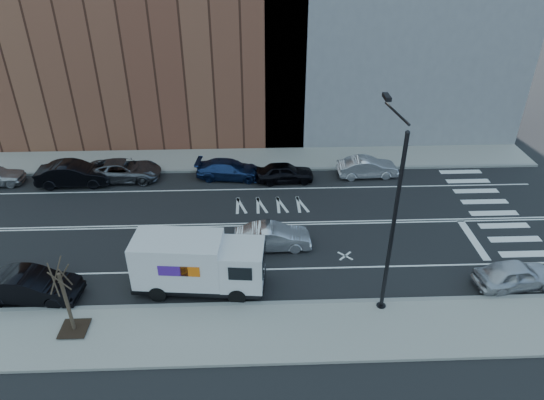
{
  "coord_description": "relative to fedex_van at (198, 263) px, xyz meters",
  "views": [
    {
      "loc": [
        1.21,
        -24.29,
        16.15
      ],
      "look_at": [
        2.14,
        0.47,
        1.4
      ],
      "focal_mm": 32.0,
      "sensor_mm": 36.0,
      "label": 1
    }
  ],
  "objects": [
    {
      "name": "streetlight",
      "position": [
        8.69,
        -1.31,
        3.55
      ],
      "size": [
        0.44,
        4.02,
        9.34
      ],
      "color": "black",
      "rests_on": "ground"
    },
    {
      "name": "road_markings",
      "position": [
        1.69,
        5.6,
        -1.53
      ],
      "size": [
        40.0,
        8.6,
        0.01
      ],
      "primitive_type": null,
      "color": "white",
      "rests_on": "ground"
    },
    {
      "name": "far_parked_e",
      "position": [
        4.89,
        10.99,
        -0.85
      ],
      "size": [
        4.04,
        1.76,
        1.36
      ],
      "primitive_type": "imported",
      "rotation": [
        0.0,
        0.0,
        1.61
      ],
      "color": "black",
      "rests_on": "ground"
    },
    {
      "name": "near_parked_front",
      "position": [
        15.67,
        -0.43,
        -0.83
      ],
      "size": [
        4.29,
        2.19,
        1.4
      ],
      "primitive_type": "imported",
      "rotation": [
        0.0,
        0.0,
        1.71
      ],
      "color": "silver",
      "rests_on": "ground"
    },
    {
      "name": "ground",
      "position": [
        1.69,
        5.6,
        -1.53
      ],
      "size": [
        120.0,
        120.0,
        0.0
      ],
      "primitive_type": "plane",
      "color": "black",
      "rests_on": "ground"
    },
    {
      "name": "street_tree",
      "position": [
        -5.31,
        -2.8,
        -0.08
      ],
      "size": [
        1.2,
        1.2,
        3.75
      ],
      "color": "black",
      "rests_on": "ground"
    },
    {
      "name": "crosswalk",
      "position": [
        17.69,
        5.6,
        -1.53
      ],
      "size": [
        3.0,
        14.0,
        0.01
      ],
      "primitive_type": null,
      "color": "white",
      "rests_on": "ground"
    },
    {
      "name": "driving_sedan",
      "position": [
        3.75,
        3.25,
        -0.84
      ],
      "size": [
        4.25,
        1.61,
        1.39
      ],
      "primitive_type": "imported",
      "rotation": [
        0.0,
        0.0,
        1.61
      ],
      "color": "silver",
      "rests_on": "ground"
    },
    {
      "name": "far_parked_d",
      "position": [
        1.02,
        11.62,
        -0.87
      ],
      "size": [
        4.76,
        2.35,
        1.33
      ],
      "primitive_type": "imported",
      "rotation": [
        0.0,
        0.0,
        1.46
      ],
      "color": "navy",
      "rests_on": "ground"
    },
    {
      "name": "curb_near",
      "position": [
        1.69,
        -1.4,
        -1.44
      ],
      "size": [
        44.0,
        0.25,
        0.17
      ],
      "primitive_type": "cube",
      "color": "gray",
      "rests_on": "ground"
    },
    {
      "name": "sidewalk_far",
      "position": [
        1.69,
        14.4,
        -1.45
      ],
      "size": [
        44.0,
        3.6,
        0.15
      ],
      "primitive_type": "cube",
      "color": "gray",
      "rests_on": "ground"
    },
    {
      "name": "far_parked_f",
      "position": [
        10.75,
        11.52,
        -0.84
      ],
      "size": [
        4.26,
        1.64,
        1.38
      ],
      "primitive_type": "imported",
      "rotation": [
        0.0,
        0.0,
        1.61
      ],
      "color": "silver",
      "rests_on": "ground"
    },
    {
      "name": "far_parked_c",
      "position": [
        -6.31,
        11.67,
        -0.82
      ],
      "size": [
        5.14,
        2.4,
        1.42
      ],
      "primitive_type": "imported",
      "rotation": [
        0.0,
        0.0,
        1.58
      ],
      "color": "#53545B",
      "rests_on": "ground"
    },
    {
      "name": "curb_far",
      "position": [
        1.69,
        12.6,
        -1.44
      ],
      "size": [
        44.0,
        0.25,
        0.17
      ],
      "primitive_type": "cube",
      "color": "gray",
      "rests_on": "ground"
    },
    {
      "name": "fedex_van",
      "position": [
        0.0,
        0.0,
        0.0
      ],
      "size": [
        6.55,
        2.74,
        2.91
      ],
      "rotation": [
        0.0,
        0.0,
        -0.09
      ],
      "color": "black",
      "rests_on": "ground"
    },
    {
      "name": "sidewalk_near",
      "position": [
        1.69,
        -3.2,
        -1.45
      ],
      "size": [
        44.0,
        3.6,
        0.15
      ],
      "primitive_type": "cube",
      "color": "gray",
      "rests_on": "ground"
    },
    {
      "name": "far_parked_b",
      "position": [
        -9.51,
        11.06,
        -0.72
      ],
      "size": [
        4.97,
        1.85,
        1.62
      ],
      "primitive_type": "imported",
      "rotation": [
        0.0,
        0.0,
        1.6
      ],
      "color": "black",
      "rests_on": "ground"
    },
    {
      "name": "near_parked_rear_a",
      "position": [
        -7.98,
        -0.47,
        -0.76
      ],
      "size": [
        4.81,
        2.06,
        1.54
      ],
      "primitive_type": "imported",
      "rotation": [
        0.0,
        0.0,
        1.48
      ],
      "color": "black",
      "rests_on": "ground"
    }
  ]
}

